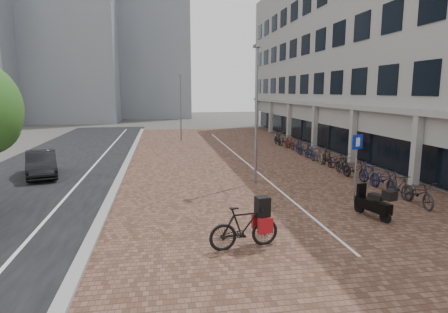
# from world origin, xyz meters

# --- Properties ---
(ground) EXTENTS (140.00, 140.00, 0.00)m
(ground) POSITION_xyz_m (0.00, 0.00, 0.00)
(ground) COLOR #474442
(ground) RESTS_ON ground
(plaza_brick) EXTENTS (14.50, 42.00, 0.04)m
(plaza_brick) POSITION_xyz_m (2.00, 12.00, 0.01)
(plaza_brick) COLOR brown
(plaza_brick) RESTS_ON ground
(street_asphalt) EXTENTS (8.00, 50.00, 0.03)m
(street_asphalt) POSITION_xyz_m (-9.00, 12.00, 0.01)
(street_asphalt) COLOR black
(street_asphalt) RESTS_ON ground
(curb) EXTENTS (0.35, 42.00, 0.14)m
(curb) POSITION_xyz_m (-5.10, 12.00, 0.07)
(curb) COLOR gray
(curb) RESTS_ON ground
(lane_line) EXTENTS (0.12, 44.00, 0.00)m
(lane_line) POSITION_xyz_m (-7.00, 12.00, 0.02)
(lane_line) COLOR white
(lane_line) RESTS_ON street_asphalt
(parking_line) EXTENTS (0.10, 30.00, 0.00)m
(parking_line) POSITION_xyz_m (2.20, 12.00, 0.04)
(parking_line) COLOR white
(parking_line) RESTS_ON plaza_brick
(office_building) EXTENTS (8.40, 40.00, 15.00)m
(office_building) POSITION_xyz_m (12.97, 16.00, 8.44)
(office_building) COLOR gray
(office_building) RESTS_ON ground
(bg_towers) EXTENTS (33.00, 23.00, 32.00)m
(bg_towers) POSITION_xyz_m (-14.34, 48.94, 13.96)
(bg_towers) COLOR gray
(bg_towers) RESTS_ON ground
(car_dark) EXTENTS (2.52, 4.31, 1.34)m
(car_dark) POSITION_xyz_m (-9.20, 8.94, 0.67)
(car_dark) COLOR black
(car_dark) RESTS_ON ground
(hero_bike) EXTENTS (2.14, 0.91, 1.47)m
(hero_bike) POSITION_xyz_m (-0.73, -1.87, 0.65)
(hero_bike) COLOR black
(hero_bike) RESTS_ON ground
(scooter_mid) EXTENTS (0.94, 1.76, 1.16)m
(scooter_mid) POSITION_xyz_m (4.29, -0.05, 0.58)
(scooter_mid) COLOR black
(scooter_mid) RESTS_ON ground
(parking_sign) EXTENTS (0.54, 0.25, 2.74)m
(parking_sign) POSITION_xyz_m (4.60, 1.83, 1.88)
(parking_sign) COLOR slate
(parking_sign) RESTS_ON ground
(lamp_near) EXTENTS (0.12, 0.12, 6.46)m
(lamp_near) POSITION_xyz_m (1.48, 5.63, 3.23)
(lamp_near) COLOR gray
(lamp_near) RESTS_ON ground
(lamp_far) EXTENTS (0.12, 0.12, 5.88)m
(lamp_far) POSITION_xyz_m (-1.19, 22.79, 2.94)
(lamp_far) COLOR slate
(lamp_far) RESTS_ON ground
(bike_row) EXTENTS (1.21, 20.42, 1.05)m
(bike_row) POSITION_xyz_m (6.75, 10.20, 0.52)
(bike_row) COLOR black
(bike_row) RESTS_ON ground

